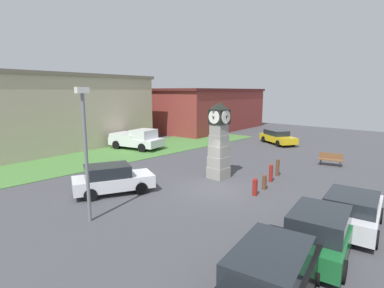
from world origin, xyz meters
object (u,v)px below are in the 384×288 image
(bollard_far_row, at_px, (264,182))
(bollard_near_tower, at_px, (278,167))
(car_by_building, at_px, (352,211))
(bollard_mid_row, at_px, (271,173))
(street_lamp_near_road, at_px, (85,145))
(car_near_tower, at_px, (320,232))
(pickup_truck, at_px, (137,139))
(clock_tower, at_px, (219,142))
(car_far_lot, at_px, (112,179))
(bollard_end_row, at_px, (255,186))
(bench, at_px, (331,158))
(car_end_of_row, at_px, (277,137))
(car_navy_sedan, at_px, (272,275))

(bollard_far_row, bearing_deg, bollard_near_tower, 14.27)
(car_by_building, bearing_deg, bollard_far_row, 68.27)
(bollard_mid_row, distance_m, street_lamp_near_road, 10.76)
(car_near_tower, relative_size, pickup_truck, 0.79)
(clock_tower, height_order, car_far_lot, clock_tower)
(bollard_mid_row, bearing_deg, clock_tower, 118.29)
(clock_tower, bearing_deg, bollard_end_row, -109.82)
(car_by_building, bearing_deg, street_lamp_near_road, 129.13)
(street_lamp_near_road, bearing_deg, pickup_truck, 46.41)
(car_near_tower, bearing_deg, bollard_far_row, 44.91)
(car_far_lot, bearing_deg, bollard_mid_row, -34.33)
(bollard_end_row, bearing_deg, car_by_building, -99.20)
(car_by_building, xyz_separation_m, pickup_truck, (4.19, 19.42, 0.18))
(bench, xyz_separation_m, street_lamp_near_road, (-16.51, 4.01, 2.69))
(car_by_building, xyz_separation_m, bench, (9.92, 4.09, -0.23))
(bollard_mid_row, xyz_separation_m, street_lamp_near_road, (-10.05, 2.78, 2.67))
(bollard_far_row, height_order, car_by_building, car_by_building)
(bollard_far_row, height_order, car_end_of_row, car_end_of_row)
(clock_tower, xyz_separation_m, car_near_tower, (-4.72, -7.88, -1.47))
(bollard_end_row, xyz_separation_m, car_by_building, (-0.77, -4.76, 0.28))
(car_by_building, bearing_deg, car_navy_sedan, 178.19)
(bollard_end_row, height_order, street_lamp_near_road, street_lamp_near_road)
(bollard_far_row, distance_m, car_by_building, 5.28)
(bench, bearing_deg, bollard_end_row, 175.83)
(bollard_far_row, xyz_separation_m, bench, (7.97, -0.80, 0.09))
(bollard_mid_row, height_order, car_near_tower, car_near_tower)
(bollard_end_row, distance_m, street_lamp_near_road, 8.54)
(car_by_building, xyz_separation_m, car_end_of_row, (15.56, 11.18, -0.03))
(bollard_near_tower, distance_m, bench, 5.25)
(car_near_tower, xyz_separation_m, car_end_of_row, (18.31, 10.97, -0.08))
(car_near_tower, bearing_deg, clock_tower, 59.08)
(bollard_near_tower, bearing_deg, bench, -17.16)
(bollard_far_row, distance_m, car_end_of_row, 15.00)
(car_navy_sedan, relative_size, pickup_truck, 0.89)
(clock_tower, xyz_separation_m, pickup_truck, (2.22, 11.33, -1.33))
(bollard_mid_row, xyz_separation_m, bollard_end_row, (-2.69, -0.56, -0.07))
(bollard_near_tower, xyz_separation_m, bollard_mid_row, (-1.44, -0.32, -0.02))
(bollard_end_row, height_order, car_navy_sedan, car_navy_sedan)
(bollard_end_row, relative_size, pickup_truck, 0.17)
(car_navy_sedan, height_order, car_far_lot, car_navy_sedan)
(clock_tower, relative_size, bollard_far_row, 5.48)
(bench, bearing_deg, bollard_near_tower, 162.84)
(bollard_near_tower, xyz_separation_m, bollard_far_row, (-2.95, -0.75, -0.13))
(bollard_far_row, relative_size, car_navy_sedan, 0.18)
(bollard_far_row, bearing_deg, bollard_mid_row, 15.88)
(bollard_end_row, relative_size, car_navy_sedan, 0.19)
(clock_tower, relative_size, bollard_near_tower, 4.19)
(bollard_end_row, bearing_deg, street_lamp_near_road, 155.59)
(bollard_far_row, height_order, bench, bench)
(bollard_end_row, height_order, pickup_truck, pickup_truck)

